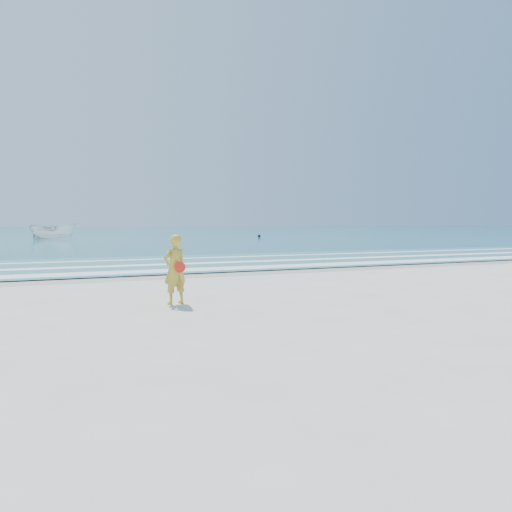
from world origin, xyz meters
name	(u,v)px	position (x,y,z in m)	size (l,w,h in m)	color
ground	(315,315)	(0.00, 0.00, 0.00)	(400.00, 400.00, 0.00)	silver
wet_sand	(195,274)	(0.00, 9.00, 0.00)	(400.00, 2.40, 0.00)	#B2A893
ocean	(68,231)	(0.00, 105.00, 0.02)	(400.00, 190.00, 0.04)	#19727F
shallow	(165,263)	(0.00, 14.00, 0.04)	(400.00, 10.00, 0.01)	#59B7AD
foam_near	(186,270)	(0.00, 10.30, 0.05)	(400.00, 1.40, 0.01)	white
foam_mid	(169,264)	(0.00, 13.20, 0.05)	(400.00, 0.90, 0.01)	white
foam_far	(154,259)	(0.00, 16.50, 0.05)	(400.00, 0.60, 0.01)	white
boat	(53,231)	(-4.11, 50.34, 0.96)	(1.79, 4.76, 1.84)	white
buoy	(259,236)	(19.43, 47.32, 0.22)	(0.37, 0.37, 0.37)	black
woman	(175,269)	(-2.38, 2.59, 0.84)	(0.71, 0.59, 1.68)	gold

